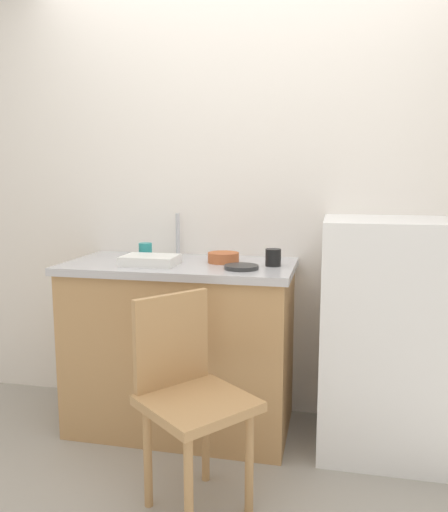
# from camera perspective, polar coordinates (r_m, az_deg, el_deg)

# --- Properties ---
(ground_plane) EXTENTS (8.00, 8.00, 0.00)m
(ground_plane) POSITION_cam_1_polar(r_m,az_deg,el_deg) (2.41, -1.58, -26.03)
(ground_plane) COLOR #9E998E
(back_wall) EXTENTS (4.80, 0.10, 2.55)m
(back_wall) POSITION_cam_1_polar(r_m,az_deg,el_deg) (2.96, 3.02, 6.81)
(back_wall) COLOR white
(back_wall) RESTS_ON ground_plane
(cabinet_base) EXTENTS (1.17, 0.60, 0.89)m
(cabinet_base) POSITION_cam_1_polar(r_m,az_deg,el_deg) (2.85, -4.78, -10.34)
(cabinet_base) COLOR tan
(cabinet_base) RESTS_ON ground_plane
(countertop) EXTENTS (1.21, 0.64, 0.04)m
(countertop) POSITION_cam_1_polar(r_m,az_deg,el_deg) (2.73, -4.91, -1.12)
(countertop) COLOR #B7B7BC
(countertop) RESTS_ON cabinet_base
(faucet) EXTENTS (0.02, 0.02, 0.24)m
(faucet) POSITION_cam_1_polar(r_m,az_deg,el_deg) (2.97, -5.20, 2.45)
(faucet) COLOR #B7B7BC
(faucet) RESTS_ON countertop
(refrigerator) EXTENTS (0.62, 0.58, 1.18)m
(refrigerator) POSITION_cam_1_polar(r_m,az_deg,el_deg) (2.71, 17.50, -8.53)
(refrigerator) COLOR white
(refrigerator) RESTS_ON ground_plane
(chair) EXTENTS (0.56, 0.56, 0.89)m
(chair) POSITION_cam_1_polar(r_m,az_deg,el_deg) (2.18, -3.98, -14.94)
(chair) COLOR tan
(chair) RESTS_ON ground_plane
(dish_tray) EXTENTS (0.28, 0.20, 0.05)m
(dish_tray) POSITION_cam_1_polar(r_m,az_deg,el_deg) (2.66, -8.28, -0.48)
(dish_tray) COLOR white
(dish_tray) RESTS_ON countertop
(terracotta_bowl) EXTENTS (0.17, 0.17, 0.05)m
(terracotta_bowl) POSITION_cam_1_polar(r_m,az_deg,el_deg) (2.71, -0.07, -0.17)
(terracotta_bowl) COLOR #B25B33
(terracotta_bowl) RESTS_ON countertop
(hotplate) EXTENTS (0.17, 0.17, 0.02)m
(hotplate) POSITION_cam_1_polar(r_m,az_deg,el_deg) (2.52, 1.96, -1.25)
(hotplate) COLOR #2D2D2D
(hotplate) RESTS_ON countertop
(cup_black) EXTENTS (0.08, 0.08, 0.09)m
(cup_black) POSITION_cam_1_polar(r_m,az_deg,el_deg) (2.61, 5.54, -0.17)
(cup_black) COLOR black
(cup_black) RESTS_ON countertop
(cup_teal) EXTENTS (0.07, 0.07, 0.09)m
(cup_teal) POSITION_cam_1_polar(r_m,az_deg,el_deg) (2.84, -8.81, 0.54)
(cup_teal) COLOR teal
(cup_teal) RESTS_ON countertop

